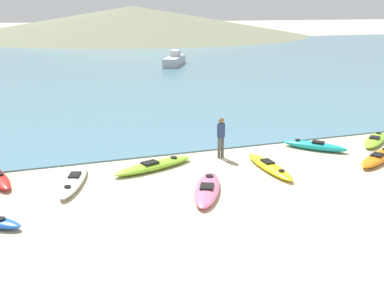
% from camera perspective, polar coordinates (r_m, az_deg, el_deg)
% --- Properties ---
extents(ground_plane, '(400.00, 400.00, 0.00)m').
position_cam_1_polar(ground_plane, '(12.75, 13.84, -10.56)').
color(ground_plane, '#C6B793').
extents(bay_water, '(160.00, 70.00, 0.06)m').
position_cam_1_polar(bay_water, '(52.51, -12.19, 10.19)').
color(bay_water, teal).
rests_on(bay_water, ground_plane).
extents(far_hill_midleft, '(79.37, 79.37, 6.34)m').
position_cam_1_polar(far_hill_midleft, '(107.27, -7.49, 15.30)').
color(far_hill_midleft, '#6B7056').
rests_on(far_hill_midleft, ground_plane).
extents(kayak_on_sand_0, '(3.39, 1.76, 0.32)m').
position_cam_1_polar(kayak_on_sand_0, '(16.83, -4.89, -2.74)').
color(kayak_on_sand_0, '#8CCC2D').
rests_on(kayak_on_sand_0, ground_plane).
extents(kayak_on_sand_1, '(1.56, 3.17, 0.33)m').
position_cam_1_polar(kayak_on_sand_1, '(15.84, -14.76, -4.52)').
color(kayak_on_sand_1, white).
rests_on(kayak_on_sand_1, ground_plane).
extents(kayak_on_sand_2, '(0.66, 3.10, 0.31)m').
position_cam_1_polar(kayak_on_sand_2, '(16.94, 9.80, -2.83)').
color(kayak_on_sand_2, yellow).
rests_on(kayak_on_sand_2, ground_plane).
extents(kayak_on_sand_3, '(2.97, 2.16, 0.34)m').
position_cam_1_polar(kayak_on_sand_3, '(19.09, 22.54, -1.60)').
color(kayak_on_sand_3, orange).
rests_on(kayak_on_sand_3, ground_plane).
extents(kayak_on_sand_4, '(2.32, 2.39, 0.38)m').
position_cam_1_polar(kayak_on_sand_4, '(19.78, 15.31, -0.21)').
color(kayak_on_sand_4, teal).
rests_on(kayak_on_sand_4, ground_plane).
extents(kayak_on_sand_7, '(2.03, 3.05, 0.32)m').
position_cam_1_polar(kayak_on_sand_7, '(14.67, 1.94, -5.71)').
color(kayak_on_sand_7, '#E5668C').
rests_on(kayak_on_sand_7, ground_plane).
extents(kayak_on_sand_8, '(2.65, 2.34, 0.31)m').
position_cam_1_polar(kayak_on_sand_8, '(21.65, 22.20, 0.49)').
color(kayak_on_sand_8, '#8CCC2D').
rests_on(kayak_on_sand_8, ground_plane).
extents(person_near_waterline, '(0.34, 0.23, 1.66)m').
position_cam_1_polar(person_near_waterline, '(17.84, 3.71, 1.15)').
color(person_near_waterline, '#4C4C4C').
rests_on(person_near_waterline, ground_plane).
extents(moored_boat_0, '(3.86, 5.61, 1.50)m').
position_cam_1_polar(moored_boat_0, '(47.81, -2.24, 10.60)').
color(moored_boat_0, '#B2B2B7').
rests_on(moored_boat_0, bay_water).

